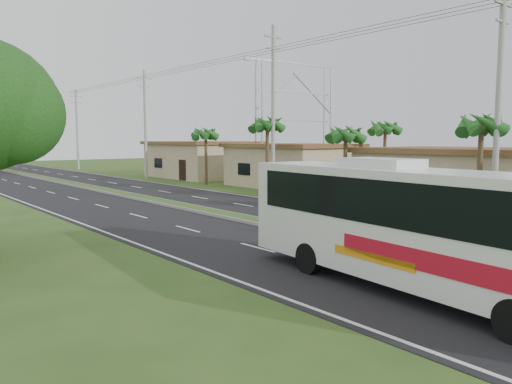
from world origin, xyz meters
TOP-DOWN VIEW (x-y plane):
  - ground at (0.00, 0.00)m, footprint 180.00×180.00m
  - road_asphalt at (0.00, 20.00)m, footprint 14.00×160.00m
  - median_strip at (0.00, 20.00)m, footprint 1.20×160.00m
  - lane_edge_left at (-6.70, 20.00)m, footprint 0.12×160.00m
  - lane_edge_right at (6.70, 20.00)m, footprint 0.12×160.00m
  - shop_near at (14.00, 6.00)m, footprint 8.60×12.60m
  - shop_mid at (14.00, 22.00)m, footprint 7.60×10.60m
  - shop_far at (14.00, 36.00)m, footprint 8.60×11.60m
  - palm_verge_a at (9.00, 3.00)m, footprint 2.40×2.40m
  - palm_verge_b at (9.40, 12.00)m, footprint 2.40×2.40m
  - palm_verge_c at (8.80, 19.00)m, footprint 2.40×2.40m
  - palm_verge_d at (9.30, 28.00)m, footprint 2.40×2.40m
  - palm_behind_shop at (17.50, 15.00)m, footprint 2.40×2.40m
  - utility_pole_a at (8.50, 2.00)m, footprint 1.60×0.28m
  - utility_pole_b at (8.47, 18.00)m, footprint 3.20×0.28m
  - utility_pole_c at (8.50, 38.00)m, footprint 1.60×0.28m
  - utility_pole_d at (8.50, 58.00)m, footprint 1.60×0.28m
  - billboard_lattice at (22.00, 30.00)m, footprint 10.18×1.18m
  - coach_bus_main at (-3.75, -1.64)m, footprint 3.20×11.04m
  - motorcyclist at (0.76, 2.84)m, footprint 1.93×0.99m

SIDE VIEW (x-z plane):
  - ground at x=0.00m, z-range 0.00..0.00m
  - lane_edge_left at x=-6.70m, z-range 0.00..0.00m
  - lane_edge_right at x=6.70m, z-range 0.00..0.00m
  - road_asphalt at x=0.00m, z-range 0.00..0.02m
  - median_strip at x=0.00m, z-range 0.01..0.20m
  - motorcyclist at x=0.76m, z-range -0.33..1.89m
  - shop_near at x=14.00m, z-range 0.02..3.54m
  - shop_mid at x=14.00m, z-range 0.02..3.69m
  - shop_far at x=14.00m, z-range 0.02..3.84m
  - coach_bus_main at x=-3.75m, z-range 0.18..3.70m
  - palm_verge_b at x=9.40m, z-range 1.83..6.88m
  - palm_verge_d at x=9.30m, z-range 1.92..7.17m
  - palm_verge_a at x=9.00m, z-range 2.02..7.47m
  - palm_behind_shop at x=17.50m, z-range 2.11..7.76m
  - palm_verge_c at x=8.80m, z-range 2.20..8.05m
  - utility_pole_d at x=8.50m, z-range 0.17..10.67m
  - utility_pole_a at x=8.50m, z-range 0.17..11.17m
  - utility_pole_c at x=8.50m, z-range 0.17..11.17m
  - utility_pole_b at x=8.47m, z-range 0.26..12.26m
  - billboard_lattice at x=22.00m, z-range 0.79..12.86m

